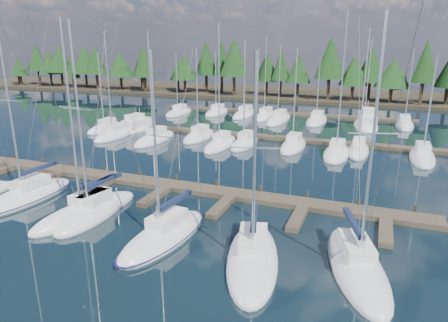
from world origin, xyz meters
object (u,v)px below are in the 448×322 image
at_px(front_sailboat_2, 92,212).
at_px(motor_yacht_right, 367,124).
at_px(front_sailboat_1, 28,195).
at_px(front_sailboat_5, 253,258).
at_px(main_dock, 168,188).
at_px(front_sailboat_6, 357,266).
at_px(motor_yacht_left, 137,127).
at_px(front_sailboat_3, 87,211).
at_px(front_sailboat_4, 164,235).

xyz_separation_m(front_sailboat_2, motor_yacht_right, (17.67, 42.50, 0.24)).
bearing_deg(motor_yacht_right, front_sailboat_1, -120.95).
bearing_deg(front_sailboat_5, motor_yacht_right, 84.25).
height_order(main_dock, front_sailboat_6, front_sailboat_6).
bearing_deg(front_sailboat_5, front_sailboat_2, 171.60).
distance_m(motor_yacht_left, motor_yacht_right, 35.16).
height_order(front_sailboat_3, front_sailboat_6, front_sailboat_3).
xyz_separation_m(main_dock, front_sailboat_6, (16.45, -7.66, 0.09)).
bearing_deg(front_sailboat_4, motor_yacht_left, 126.07).
distance_m(main_dock, motor_yacht_left, 26.48).
bearing_deg(front_sailboat_2, motor_yacht_left, 117.19).
bearing_deg(motor_yacht_left, front_sailboat_1, -75.57).
bearing_deg(front_sailboat_5, front_sailboat_6, 12.72).
height_order(front_sailboat_4, motor_yacht_left, front_sailboat_4).
xyz_separation_m(front_sailboat_6, motor_yacht_left, (-33.14, 28.21, 0.17)).
relative_size(front_sailboat_5, front_sailboat_6, 0.88).
bearing_deg(main_dock, front_sailboat_1, -147.93).
height_order(front_sailboat_1, front_sailboat_6, front_sailboat_1).
distance_m(front_sailboat_6, motor_yacht_right, 43.16).
bearing_deg(main_dock, front_sailboat_5, -40.02).
xyz_separation_m(front_sailboat_2, front_sailboat_3, (-0.54, 0.04, -0.00)).
relative_size(front_sailboat_6, motor_yacht_left, 1.73).
distance_m(front_sailboat_1, front_sailboat_3, 6.80).
bearing_deg(main_dock, front_sailboat_4, -62.36).
relative_size(front_sailboat_1, motor_yacht_left, 1.76).
bearing_deg(front_sailboat_6, front_sailboat_2, 178.06).
bearing_deg(front_sailboat_1, front_sailboat_4, -8.80).
xyz_separation_m(front_sailboat_4, front_sailboat_6, (12.09, 0.68, 0.01)).
xyz_separation_m(front_sailboat_5, front_sailboat_6, (5.78, 1.30, 0.01)).
distance_m(front_sailboat_3, front_sailboat_6, 19.53).
xyz_separation_m(front_sailboat_3, motor_yacht_right, (18.21, 42.46, 0.24)).
height_order(front_sailboat_2, front_sailboat_5, front_sailboat_2).
bearing_deg(front_sailboat_1, main_dock, 32.07).
distance_m(main_dock, front_sailboat_4, 9.41).
height_order(front_sailboat_1, motor_yacht_right, front_sailboat_1).
xyz_separation_m(front_sailboat_1, motor_yacht_left, (-6.87, 26.70, 0.18)).
bearing_deg(motor_yacht_right, front_sailboat_3, -113.22).
bearing_deg(front_sailboat_2, front_sailboat_4, -10.88).
relative_size(front_sailboat_3, motor_yacht_right, 1.46).
bearing_deg(front_sailboat_5, front_sailboat_1, 172.17).
bearing_deg(front_sailboat_3, front_sailboat_6, -2.01).
bearing_deg(front_sailboat_1, front_sailboat_5, -7.83).
bearing_deg(motor_yacht_left, front_sailboat_2, -62.81).
xyz_separation_m(front_sailboat_5, motor_yacht_left, (-27.36, 29.52, 0.19)).
height_order(front_sailboat_5, motor_yacht_right, front_sailboat_5).
bearing_deg(front_sailboat_4, front_sailboat_2, 169.12).
bearing_deg(front_sailboat_3, front_sailboat_4, -10.43).
relative_size(front_sailboat_4, front_sailboat_6, 0.88).
distance_m(front_sailboat_4, motor_yacht_left, 35.75).
distance_m(front_sailboat_3, front_sailboat_4, 7.55).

